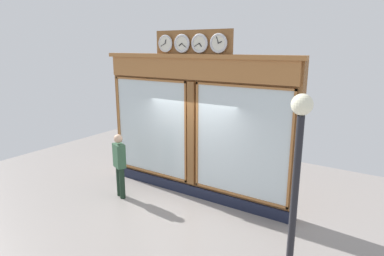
% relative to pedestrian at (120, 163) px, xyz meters
% --- Properties ---
extents(ground_plane, '(14.00, 14.00, 0.00)m').
position_rel_pedestrian_xyz_m(ground_plane, '(-1.51, 1.72, -0.93)').
color(ground_plane, gray).
extents(shop_facade, '(5.41, 0.42, 4.21)m').
position_rel_pedestrian_xyz_m(shop_facade, '(-1.51, -1.21, 0.93)').
color(shop_facade, brown).
rests_on(shop_facade, ground_plane).
extents(pedestrian, '(0.42, 0.34, 1.69)m').
position_rel_pedestrian_xyz_m(pedestrian, '(0.00, 0.00, 0.00)').
color(pedestrian, '#1C2F21').
rests_on(pedestrian, ground_plane).
extents(street_lamp, '(0.28, 0.28, 3.25)m').
position_rel_pedestrian_xyz_m(street_lamp, '(-4.82, 1.42, 1.25)').
color(street_lamp, black).
rests_on(street_lamp, ground_plane).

